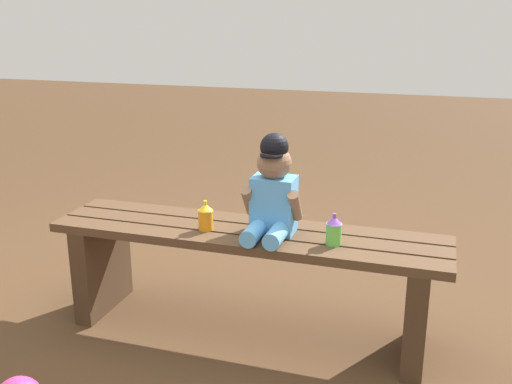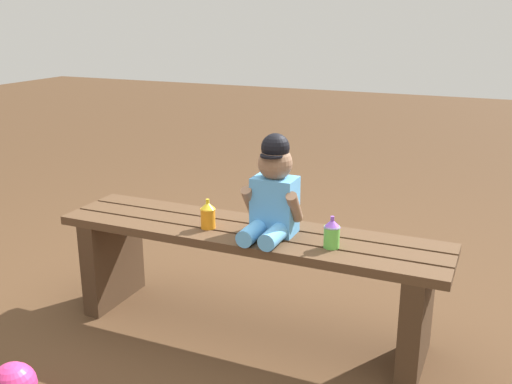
{
  "view_description": "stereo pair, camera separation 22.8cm",
  "coord_description": "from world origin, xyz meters",
  "px_view_note": "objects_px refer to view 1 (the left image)",
  "views": [
    {
      "loc": [
        0.72,
        -2.13,
        1.31
      ],
      "look_at": [
        0.06,
        -0.05,
        0.64
      ],
      "focal_mm": 41.32,
      "sensor_mm": 36.0,
      "label": 1
    },
    {
      "loc": [
        0.93,
        -2.05,
        1.31
      ],
      "look_at": [
        0.06,
        -0.05,
        0.64
      ],
      "focal_mm": 41.32,
      "sensor_mm": 36.0,
      "label": 2
    }
  ],
  "objects_px": {
    "sippy_cup_right": "(334,230)",
    "sippy_cup_left": "(206,216)",
    "park_bench": "(247,263)",
    "child_figure": "(273,191)"
  },
  "relations": [
    {
      "from": "child_figure",
      "to": "sippy_cup_right",
      "type": "xyz_separation_m",
      "value": [
        0.25,
        -0.04,
        -0.12
      ]
    },
    {
      "from": "child_figure",
      "to": "sippy_cup_left",
      "type": "height_order",
      "value": "child_figure"
    },
    {
      "from": "park_bench",
      "to": "sippy_cup_left",
      "type": "bearing_deg",
      "value": -162.12
    },
    {
      "from": "sippy_cup_right",
      "to": "sippy_cup_left",
      "type": "bearing_deg",
      "value": 180.0
    },
    {
      "from": "park_bench",
      "to": "sippy_cup_right",
      "type": "distance_m",
      "value": 0.42
    },
    {
      "from": "sippy_cup_right",
      "to": "child_figure",
      "type": "bearing_deg",
      "value": 170.68
    },
    {
      "from": "park_bench",
      "to": "sippy_cup_left",
      "type": "relative_size",
      "value": 13.1
    },
    {
      "from": "sippy_cup_left",
      "to": "sippy_cup_right",
      "type": "relative_size",
      "value": 1.0
    },
    {
      "from": "park_bench",
      "to": "sippy_cup_right",
      "type": "relative_size",
      "value": 13.1
    },
    {
      "from": "child_figure",
      "to": "sippy_cup_left",
      "type": "bearing_deg",
      "value": -171.19
    }
  ]
}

